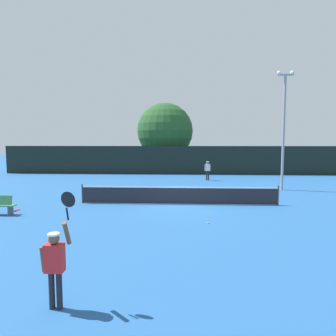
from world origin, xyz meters
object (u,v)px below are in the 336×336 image
(player_receiving, at_px, (208,169))
(tennis_ball, at_px, (208,223))
(spare_racket, at_px, (17,210))
(light_pole, at_px, (284,123))
(large_tree, at_px, (165,131))
(player_serving, at_px, (55,259))
(parked_car_near, at_px, (265,163))

(player_receiving, height_order, tennis_ball, player_receiving)
(spare_racket, relative_size, light_pole, 0.06)
(tennis_ball, xyz_separation_m, large_tree, (-3.22, 22.82, 4.64))
(player_serving, xyz_separation_m, parked_car_near, (12.69, 31.32, -0.28))
(player_receiving, relative_size, spare_racket, 3.25)
(player_receiving, bearing_deg, spare_racket, 48.99)
(large_tree, bearing_deg, spare_racket, -106.59)
(tennis_ball, bearing_deg, large_tree, 98.04)
(player_receiving, bearing_deg, player_serving, 76.96)
(player_serving, xyz_separation_m, player_receiving, (4.78, 20.63, -0.02))
(light_pole, relative_size, large_tree, 1.05)
(tennis_ball, height_order, parked_car_near, parked_car_near)
(spare_racket, bearing_deg, player_serving, -55.81)
(large_tree, height_order, parked_car_near, large_tree)
(player_receiving, distance_m, spare_racket, 16.11)
(light_pole, bearing_deg, tennis_ball, -123.41)
(large_tree, xyz_separation_m, parked_car_near, (12.25, 1.97, -3.90))
(tennis_ball, xyz_separation_m, light_pole, (5.98, 9.07, 4.69))
(tennis_ball, relative_size, light_pole, 0.01)
(parked_car_near, bearing_deg, light_pole, -97.92)
(player_serving, distance_m, spare_racket, 10.33)
(player_serving, relative_size, parked_car_near, 0.57)
(player_serving, bearing_deg, player_receiving, 76.96)
(player_serving, bearing_deg, parked_car_near, 67.94)
(player_serving, relative_size, spare_racket, 4.69)
(tennis_ball, height_order, large_tree, large_tree)
(light_pole, distance_m, parked_car_near, 16.49)
(tennis_ball, bearing_deg, parked_car_near, 69.99)
(spare_racket, height_order, large_tree, large_tree)
(light_pole, bearing_deg, spare_racket, -155.27)
(player_receiving, relative_size, large_tree, 0.21)
(player_serving, xyz_separation_m, spare_racket, (-5.77, 8.50, -1.04))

